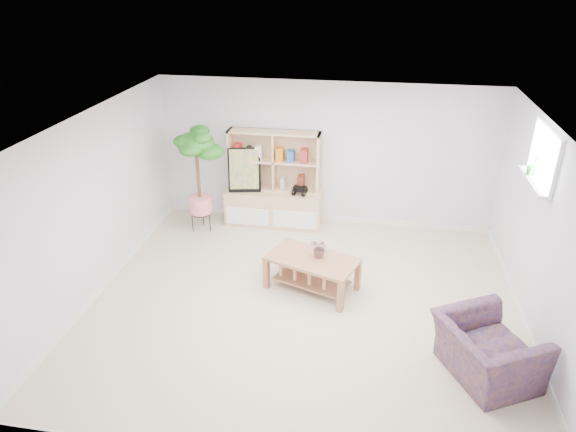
% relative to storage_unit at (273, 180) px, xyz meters
% --- Properties ---
extents(floor, '(5.50, 5.00, 0.01)m').
position_rel_storage_unit_xyz_m(floor, '(0.83, -2.24, -0.80)').
color(floor, beige).
rests_on(floor, ground).
extents(ceiling, '(5.50, 5.00, 0.01)m').
position_rel_storage_unit_xyz_m(ceiling, '(0.83, -2.24, 1.60)').
color(ceiling, white).
rests_on(ceiling, walls).
extents(walls, '(5.51, 5.01, 2.40)m').
position_rel_storage_unit_xyz_m(walls, '(0.83, -2.24, 0.40)').
color(walls, silver).
rests_on(walls, floor).
extents(baseboard, '(5.50, 5.00, 0.10)m').
position_rel_storage_unit_xyz_m(baseboard, '(0.83, -2.24, -0.75)').
color(baseboard, white).
rests_on(baseboard, floor).
extents(window, '(0.10, 0.98, 0.68)m').
position_rel_storage_unit_xyz_m(window, '(3.56, -1.64, 1.20)').
color(window, white).
rests_on(window, walls).
extents(window_sill, '(0.14, 1.00, 0.04)m').
position_rel_storage_unit_xyz_m(window_sill, '(3.50, -1.64, 0.88)').
color(window_sill, white).
rests_on(window_sill, walls).
extents(storage_unit, '(1.60, 0.54, 1.60)m').
position_rel_storage_unit_xyz_m(storage_unit, '(0.00, 0.00, 0.00)').
color(storage_unit, '#D5AC80').
rests_on(storage_unit, floor).
extents(poster, '(0.55, 0.23, 0.74)m').
position_rel_storage_unit_xyz_m(poster, '(-0.47, -0.07, 0.17)').
color(poster, yellow).
rests_on(poster, storage_unit).
extents(toy_truck, '(0.33, 0.25, 0.16)m').
position_rel_storage_unit_xyz_m(toy_truck, '(0.45, -0.06, -0.12)').
color(toy_truck, black).
rests_on(toy_truck, storage_unit).
extents(coffee_table, '(1.33, 1.00, 0.48)m').
position_rel_storage_unit_xyz_m(coffee_table, '(0.89, -1.85, -0.56)').
color(coffee_table, '#8D5D3B').
rests_on(coffee_table, floor).
extents(table_plant, '(0.32, 0.31, 0.27)m').
position_rel_storage_unit_xyz_m(table_plant, '(0.98, -1.81, -0.19)').
color(table_plant, '#2A732E').
rests_on(table_plant, coffee_table).
extents(floor_tree, '(0.82, 0.82, 1.75)m').
position_rel_storage_unit_xyz_m(floor_tree, '(-1.14, -0.42, 0.07)').
color(floor_tree, '#166C17').
rests_on(floor_tree, floor).
extents(armchair, '(1.23, 1.29, 0.74)m').
position_rel_storage_unit_xyz_m(armchair, '(2.93, -3.18, -0.43)').
color(armchair, '#121953').
rests_on(armchair, floor).
extents(sill_plant, '(0.17, 0.16, 0.25)m').
position_rel_storage_unit_xyz_m(sill_plant, '(3.50, -1.47, 1.02)').
color(sill_plant, '#166C17').
rests_on(sill_plant, window_sill).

